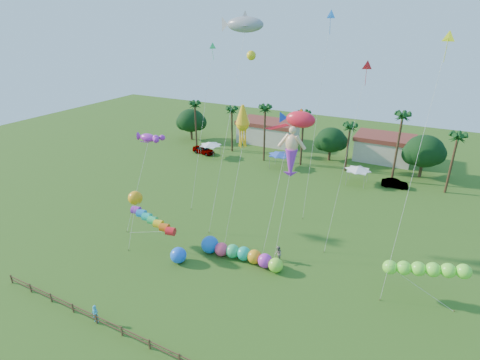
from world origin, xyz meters
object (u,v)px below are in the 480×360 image
at_px(blue_ball, 178,255).
at_px(car_a, 203,150).
at_px(car_b, 395,183).
at_px(spectator_b, 278,254).
at_px(spectator_a, 95,314).
at_px(caterpillar_inflatable, 238,253).

bearing_deg(blue_ball, car_a, 118.38).
relative_size(car_b, spectator_b, 2.17).
relative_size(car_b, spectator_a, 2.30).
height_order(spectator_a, caterpillar_inflatable, caterpillar_inflatable).
xyz_separation_m(car_b, spectator_b, (-9.02, -27.27, 0.27)).
xyz_separation_m(car_b, spectator_a, (-19.93, -43.25, 0.21)).
xyz_separation_m(car_a, car_b, (36.12, 0.36, -0.14)).
xyz_separation_m(caterpillar_inflatable, blue_ball, (-5.64, -3.51, 0.05)).
distance_m(caterpillar_inflatable, blue_ball, 6.64).
height_order(car_a, blue_ball, blue_ball).
bearing_deg(car_b, spectator_a, 149.13).
bearing_deg(car_b, car_a, 84.44).
xyz_separation_m(car_a, spectator_b, (27.10, -26.91, 0.12)).
distance_m(car_b, spectator_b, 28.73).
height_order(car_b, blue_ball, blue_ball).
bearing_deg(caterpillar_inflatable, car_a, 126.77).
xyz_separation_m(spectator_a, spectator_b, (10.91, 15.98, 0.05)).
distance_m(spectator_a, caterpillar_inflatable, 15.78).
distance_m(car_b, spectator_a, 47.62).
relative_size(spectator_a, blue_ball, 0.98).
bearing_deg(blue_ball, caterpillar_inflatable, 31.91).
xyz_separation_m(spectator_a, caterpillar_inflatable, (6.82, 14.23, -0.03)).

